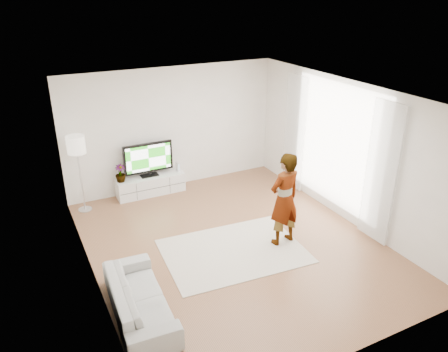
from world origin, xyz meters
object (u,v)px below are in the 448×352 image
player (284,199)px  floor_lamp (76,148)px  rug (233,251)px  television (148,158)px  media_console (151,185)px  sofa (139,298)px

player → floor_lamp: size_ratio=1.06×
rug → television: bearing=100.8°
media_console → television: 0.64m
rug → floor_lamp: bearing=126.3°
media_console → floor_lamp: floor_lamp is taller
player → sofa: size_ratio=0.93×
rug → player: player is taller
media_console → player: size_ratio=0.88×
rug → sofa: sofa is taller
player → sofa: (-2.93, -0.69, -0.62)m
television → player: (1.53, -3.12, 0.03)m
rug → player: (0.95, -0.13, 0.89)m
sofa → floor_lamp: floor_lamp is taller
player → floor_lamp: 4.28m
media_console → sofa: size_ratio=0.82×
media_console → rug: bearing=-79.1°
rug → player: size_ratio=1.40×
media_console → player: player is taller
sofa → media_console: bearing=-16.8°
sofa → floor_lamp: size_ratio=1.14×
media_console → sofa: 4.04m
television → sofa: bearing=-110.2°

